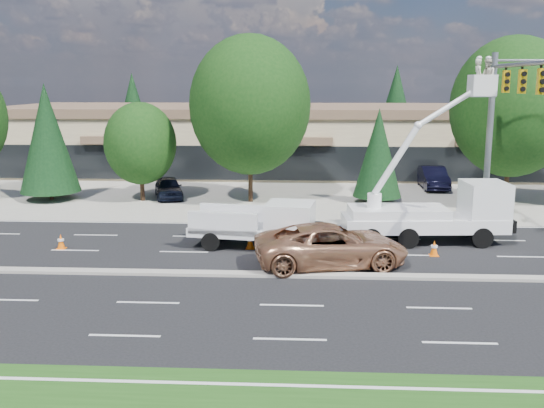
# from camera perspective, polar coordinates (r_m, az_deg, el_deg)

# --- Properties ---
(ground) EXTENTS (140.00, 140.00, 0.00)m
(ground) POSITION_cam_1_polar(r_m,az_deg,el_deg) (24.10, 2.02, -6.81)
(ground) COLOR black
(ground) RESTS_ON ground
(concrete_apron) EXTENTS (140.00, 22.00, 0.01)m
(concrete_apron) POSITION_cam_1_polar(r_m,az_deg,el_deg) (43.54, 2.49, 1.46)
(concrete_apron) COLOR gray
(concrete_apron) RESTS_ON ground
(road_median) EXTENTS (120.00, 0.55, 0.12)m
(road_median) POSITION_cam_1_polar(r_m,az_deg,el_deg) (24.08, 2.02, -6.67)
(road_median) COLOR gray
(road_median) RESTS_ON ground
(strip_mall) EXTENTS (50.40, 15.40, 5.50)m
(strip_mall) POSITION_cam_1_polar(r_m,az_deg,el_deg) (53.07, 2.62, 6.34)
(strip_mall) COLOR tan
(strip_mall) RESTS_ON ground
(tree_front_b) EXTENTS (3.79, 3.79, 7.46)m
(tree_front_b) POSITION_cam_1_polar(r_m,az_deg,el_deg) (41.41, -20.39, 5.83)
(tree_front_b) COLOR #332114
(tree_front_b) RESTS_ON ground
(tree_front_c) EXTENTS (4.55, 4.55, 6.32)m
(tree_front_c) POSITION_cam_1_polar(r_m,az_deg,el_deg) (39.46, -12.29, 5.58)
(tree_front_c) COLOR #332114
(tree_front_c) RESTS_ON ground
(tree_front_d) EXTENTS (7.53, 7.53, 10.45)m
(tree_front_d) POSITION_cam_1_polar(r_m,az_deg,el_deg) (38.06, -2.09, 9.29)
(tree_front_d) COLOR #332114
(tree_front_d) RESTS_ON ground
(tree_front_e) EXTENTS (3.02, 3.02, 5.96)m
(tree_front_e) POSITION_cam_1_polar(r_m,az_deg,el_deg) (38.42, 9.96, 4.77)
(tree_front_e) COLOR #332114
(tree_front_e) RESTS_ON ground
(tree_front_f) EXTENTS (7.43, 7.43, 10.31)m
(tree_front_f) POSITION_cam_1_polar(r_m,az_deg,el_deg) (39.97, 21.69, 8.48)
(tree_front_f) COLOR #332114
(tree_front_f) RESTS_ON ground
(tree_back_a) EXTENTS (4.30, 4.30, 8.47)m
(tree_back_a) POSITION_cam_1_polar(r_m,az_deg,el_deg) (67.50, -12.94, 8.61)
(tree_back_a) COLOR #332114
(tree_back_a) RESTS_ON ground
(tree_back_b) EXTENTS (5.50, 5.50, 10.84)m
(tree_back_b) POSITION_cam_1_polar(r_m,az_deg,el_deg) (65.05, -0.86, 9.92)
(tree_back_b) COLOR #332114
(tree_back_b) RESTS_ON ground
(tree_back_c) EXTENTS (4.69, 4.69, 9.25)m
(tree_back_c) POSITION_cam_1_polar(r_m,az_deg,el_deg) (65.65, 11.58, 8.96)
(tree_back_c) COLOR #332114
(tree_back_c) RESTS_ON ground
(tree_back_d) EXTENTS (4.61, 4.61, 9.09)m
(tree_back_d) POSITION_cam_1_polar(r_m,az_deg,el_deg) (68.45, 21.67, 8.42)
(tree_back_d) COLOR #332114
(tree_back_d) RESTS_ON ground
(signal_mast) EXTENTS (2.76, 10.16, 9.00)m
(signal_mast) POSITION_cam_1_polar(r_m,az_deg,el_deg) (31.49, 21.10, 7.98)
(signal_mast) COLOR gray
(signal_mast) RESTS_ON ground
(utility_pickup) EXTENTS (5.91, 2.89, 2.17)m
(utility_pickup) POSITION_cam_1_polar(r_m,az_deg,el_deg) (27.89, -1.07, -2.35)
(utility_pickup) COLOR white
(utility_pickup) RESTS_ON ground
(bucket_truck) EXTENTS (7.77, 2.93, 8.68)m
(bucket_truck) POSITION_cam_1_polar(r_m,az_deg,el_deg) (29.74, 15.54, -0.02)
(bucket_truck) COLOR white
(bucket_truck) RESTS_ON ground
(traffic_cone_a) EXTENTS (0.40, 0.40, 0.70)m
(traffic_cone_a) POSITION_cam_1_polar(r_m,az_deg,el_deg) (29.46, -19.25, -3.37)
(traffic_cone_a) COLOR #F96407
(traffic_cone_a) RESTS_ON ground
(traffic_cone_b) EXTENTS (0.40, 0.40, 0.70)m
(traffic_cone_b) POSITION_cam_1_polar(r_m,az_deg,el_deg) (27.89, -2.07, -3.54)
(traffic_cone_b) COLOR #F96407
(traffic_cone_b) RESTS_ON ground
(traffic_cone_c) EXTENTS (0.40, 0.40, 0.70)m
(traffic_cone_c) POSITION_cam_1_polar(r_m,az_deg,el_deg) (27.32, 2.11, -3.85)
(traffic_cone_c) COLOR #F96407
(traffic_cone_c) RESTS_ON ground
(traffic_cone_d) EXTENTS (0.40, 0.40, 0.70)m
(traffic_cone_d) POSITION_cam_1_polar(r_m,az_deg,el_deg) (27.69, 15.01, -4.04)
(traffic_cone_d) COLOR #F96407
(traffic_cone_d) RESTS_ON ground
(minivan) EXTENTS (6.77, 4.05, 1.76)m
(minivan) POSITION_cam_1_polar(r_m,az_deg,el_deg) (25.28, 5.59, -3.89)
(minivan) COLOR #AF7855
(minivan) RESTS_ON ground
(parked_car_west) EXTENTS (2.78, 4.41, 1.40)m
(parked_car_west) POSITION_cam_1_polar(r_m,az_deg,el_deg) (40.47, -9.72, 1.54)
(parked_car_west) COLOR black
(parked_car_west) RESTS_ON ground
(parked_car_east) EXTENTS (1.74, 4.82, 1.58)m
(parked_car_east) POSITION_cam_1_polar(r_m,az_deg,el_deg) (44.95, 14.92, 2.41)
(parked_car_east) COLOR black
(parked_car_east) RESTS_ON ground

